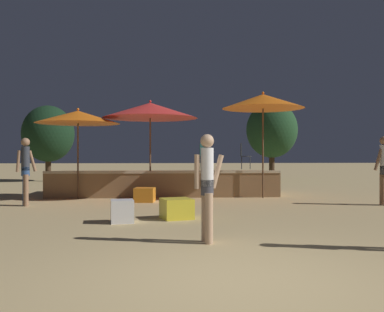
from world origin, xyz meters
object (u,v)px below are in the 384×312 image
Objects in this scene: background_tree_0 at (48,134)px; patio_umbrella_1 at (263,101)px; bistro_chair_0 at (243,154)px; patio_umbrella_2 at (78,117)px; patio_umbrella_0 at (150,111)px; person_3 at (384,167)px; cube_seat_1 at (122,211)px; background_tree_1 at (272,130)px; cube_seat_2 at (177,209)px; person_1 at (207,184)px; bistro_chair_1 at (205,154)px; cube_seat_0 at (145,195)px; person_0 at (25,168)px; frisbee_disc at (121,222)px.

patio_umbrella_1 is at bearing -44.79° from background_tree_0.
patio_umbrella_1 is 2.42m from bistro_chair_0.
patio_umbrella_0 is at bearing 5.68° from patio_umbrella_2.
patio_umbrella_0 is at bearing -117.90° from person_3.
patio_umbrella_0 is 6.04× the size of cube_seat_1.
patio_umbrella_1 is 0.82× the size of background_tree_1.
patio_umbrella_0 reaches higher than bistro_chair_0.
cube_seat_2 is at bearing 22.39° from cube_seat_1.
bistro_chair_0 is 0.23× the size of background_tree_0.
patio_umbrella_0 is 7.23m from person_1.
bistro_chair_1 reaches higher than person_1.
patio_umbrella_2 is at bearing 124.67° from cube_seat_2.
cube_seat_1 is at bearing -94.46° from cube_seat_0.
bistro_chair_1 is (1.20, 5.93, 1.18)m from cube_seat_2.
cube_seat_1 is 7.24m from person_3.
bistro_chair_0 is (3.65, 6.32, 1.16)m from cube_seat_1.
person_3 is 2.06× the size of bistro_chair_1.
person_0 is 0.97× the size of person_3.
background_tree_1 reaches higher than frisbee_disc.
cube_seat_2 is at bearing 24.53° from frisbee_disc.
person_0 is at bearing 129.18° from bistro_chair_0.
patio_umbrella_0 is 1.10× the size of patio_umbrella_2.
background_tree_1 is (4.89, 15.07, 1.71)m from person_1.
cube_seat_2 is at bearing -112.82° from background_tree_1.
cube_seat_1 is 1.20m from cube_seat_2.
cube_seat_2 reaches higher than cube_seat_0.
patio_umbrella_1 is 5.75m from patio_umbrella_2.
person_1 is at bearing -117.26° from bistro_chair_1.
background_tree_0 is (-4.98, 13.49, 2.38)m from frisbee_disc.
person_3 is at bearing 20.53° from frisbee_disc.
background_tree_0 is at bearing -12.81° from person_0.
person_0 is 4.24m from frisbee_disc.
bistro_chair_0 is 0.22× the size of background_tree_1.
bistro_chair_0 is at bearing -24.66° from bistro_chair_1.
cube_seat_2 is 6.50m from bistro_chair_0.
bistro_chair_1 is at bearing 38.88° from patio_umbrella_0.
patio_umbrella_2 reaches higher than person_1.
background_tree_1 is at bearing 56.80° from cube_seat_0.
background_tree_1 reaches higher than cube_seat_0.
person_1 reaches higher than cube_seat_0.
patio_umbrella_2 reaches higher than cube_seat_1.
cube_seat_0 is 3.76m from frisbee_disc.
cube_seat_0 is 0.34× the size of person_3.
patio_umbrella_2 is 1.54× the size of person_0.
person_1 is at bearing -110.23° from patio_umbrella_1.
person_0 is (-3.94, 2.51, 0.78)m from cube_seat_2.
cube_seat_1 is at bearing -69.57° from background_tree_0.
bistro_chair_1 is (-1.34, 0.07, 0.00)m from bistro_chair_0.
person_3 is at bearing -14.19° from patio_umbrella_2.
patio_umbrella_0 is 10.14m from background_tree_0.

